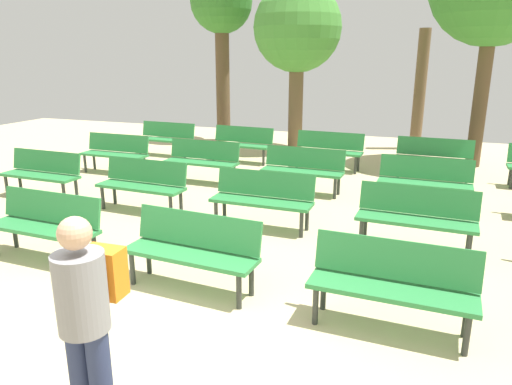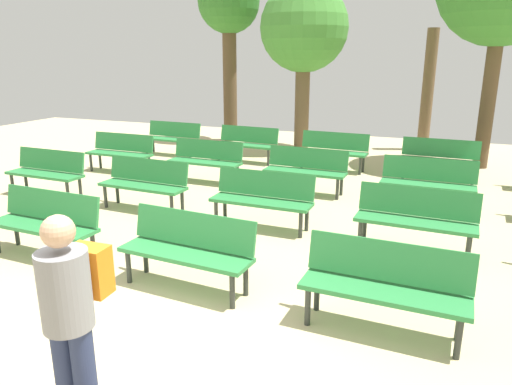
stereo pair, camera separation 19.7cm
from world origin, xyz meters
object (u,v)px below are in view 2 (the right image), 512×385
object	(u,v)px
bench_r2_c0	(121,150)
bench_r2_c2	(306,168)
bench_r1_c3	(416,216)
bench_r3_c3	(439,157)
tree_2	(304,30)
bench_r3_c0	(172,136)
bench_r3_c1	(247,142)
bench_r3_c2	(333,149)
bench_r1_c0	(47,170)
bench_r2_c1	(206,158)
bench_r0_c1	(46,220)
visitor_with_backpack	(72,313)
bench_r1_c2	(263,196)
bench_r0_c2	(188,246)
tree_3	(428,91)
tree_1	(229,9)
bench_r2_c3	(428,180)
bench_r1_c1	(145,181)
bench_r0_c3	(385,282)

from	to	relation	value
bench_r2_c0	bench_r2_c2	xyz separation A→B (m)	(4.46, -0.12, 0.00)
bench_r2_c0	bench_r1_c3	bearing A→B (deg)	-18.96
bench_r3_c3	tree_2	xyz separation A→B (m)	(-3.76, 2.22, 2.77)
bench_r3_c0	tree_2	xyz separation A→B (m)	(3.04, 2.01, 2.77)
bench_r3_c1	bench_r3_c2	bearing A→B (deg)	1.24
bench_r1_c0	bench_r2_c1	world-z (taller)	same
bench_r0_c1	visitor_with_backpack	bearing A→B (deg)	-39.84
bench_r1_c2	bench_r3_c0	size ratio (longest dim) A/B	0.99
bench_r2_c1	bench_r1_c0	bearing A→B (deg)	-137.17
bench_r1_c3	bench_r3_c3	bearing A→B (deg)	89.61
bench_r2_c2	bench_r2_c0	bearing A→B (deg)	-179.89
tree_2	visitor_with_backpack	world-z (taller)	tree_2
bench_r0_c2	bench_r3_c2	world-z (taller)	same
bench_r2_c0	bench_r3_c2	size ratio (longest dim) A/B	0.99
visitor_with_backpack	tree_3	bearing A→B (deg)	-100.49
bench_r2_c2	tree_3	bearing A→B (deg)	72.73
bench_r1_c3	bench_r3_c3	distance (m)	4.30
bench_r3_c1	bench_r3_c3	bearing A→B (deg)	1.74
tree_1	bench_r3_c3	bearing A→B (deg)	-24.71
bench_r1_c0	visitor_with_backpack	size ratio (longest dim) A/B	0.98
bench_r1_c3	tree_2	world-z (taller)	tree_2
bench_r2_c0	tree_2	xyz separation A→B (m)	(3.10, 4.15, 2.77)
bench_r2_c1	tree_1	world-z (taller)	tree_1
bench_r0_c2	bench_r2_c0	bearing A→B (deg)	137.77
bench_r3_c1	tree_2	distance (m)	3.55
bench_r2_c3	tree_2	world-z (taller)	tree_2
bench_r1_c1	bench_r3_c2	size ratio (longest dim) A/B	1.00
bench_r0_c3	tree_2	bearing A→B (deg)	113.41
bench_r0_c2	bench_r3_c0	bearing A→B (deg)	126.51
bench_r1_c2	tree_1	xyz separation A→B (m)	(-3.79, 7.08, 3.42)
bench_r0_c3	bench_r3_c1	xyz separation A→B (m)	(-4.24, 6.65, 0.00)
bench_r1_c2	bench_r3_c3	bearing A→B (deg)	59.87
bench_r3_c3	bench_r3_c1	bearing A→B (deg)	-179.94
bench_r1_c2	bench_r2_c2	distance (m)	2.14
bench_r3_c1	tree_3	world-z (taller)	tree_3
bench_r3_c1	tree_1	world-z (taller)	tree_1
bench_r2_c0	bench_r3_c3	world-z (taller)	same
bench_r1_c0	bench_r2_c0	distance (m)	2.14
bench_r0_c2	tree_3	world-z (taller)	tree_3
bench_r1_c3	bench_r2_c1	bearing A→B (deg)	154.79
bench_r1_c0	bench_r2_c3	distance (m)	7.09
bench_r0_c1	bench_r3_c2	distance (m)	6.82
bench_r0_c3	bench_r3_c3	distance (m)	6.50
bench_r1_c1	bench_r2_c2	bearing A→B (deg)	43.80
bench_r0_c2	bench_r1_c1	size ratio (longest dim) A/B	1.01
bench_r1_c3	bench_r2_c3	distance (m)	2.11
bench_r2_c0	bench_r3_c0	distance (m)	2.14
bench_r2_c1	bench_r3_c2	size ratio (longest dim) A/B	0.99
bench_r1_c1	bench_r1_c2	xyz separation A→B (m)	(2.24, -0.09, 0.00)
bench_r0_c1	bench_r0_c2	distance (m)	2.23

